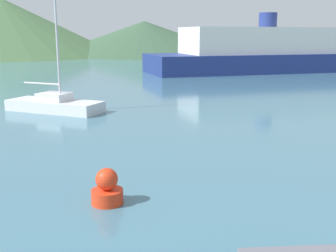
% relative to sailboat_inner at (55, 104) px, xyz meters
% --- Properties ---
extents(sailboat_inner, '(5.55, 4.46, 7.74)m').
position_rel_sailboat_inner_xyz_m(sailboat_inner, '(0.00, 0.00, 0.00)').
color(sailboat_inner, silver).
rests_on(sailboat_inner, ground_plane).
extents(ferry_distant, '(27.80, 11.61, 6.48)m').
position_rel_sailboat_inner_xyz_m(ferry_distant, '(21.20, 22.45, 1.73)').
color(ferry_distant, navy).
rests_on(ferry_distant, ground_plane).
extents(buoy_marker, '(0.80, 0.80, 0.92)m').
position_rel_sailboat_inner_xyz_m(buoy_marker, '(2.60, -13.46, -0.04)').
color(buoy_marker, red).
rests_on(buoy_marker, ground_plane).
extents(hill_west, '(46.42, 46.42, 11.23)m').
position_rel_sailboat_inner_xyz_m(hill_west, '(-16.52, 65.34, 5.19)').
color(hill_west, '#476B42').
rests_on(hill_west, ground_plane).
extents(hill_central, '(39.18, 39.18, 6.79)m').
position_rel_sailboat_inner_xyz_m(hill_central, '(11.85, 65.50, 2.97)').
color(hill_central, '#38563D').
rests_on(hill_central, ground_plane).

